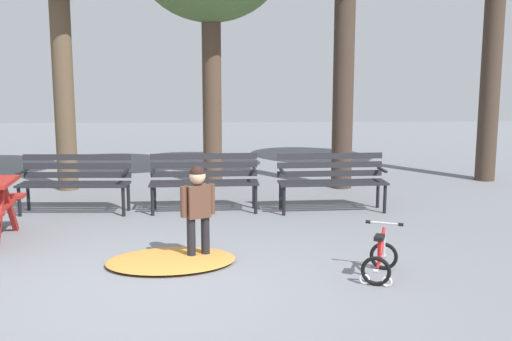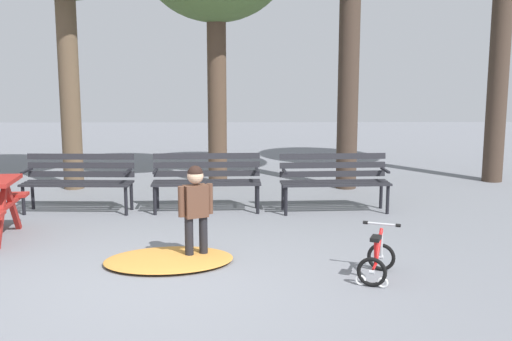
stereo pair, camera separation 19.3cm
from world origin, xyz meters
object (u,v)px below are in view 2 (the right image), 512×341
(park_bench_right, at_px, (334,177))
(kids_bicycle, at_px, (377,260))
(park_bench_far_left, at_px, (79,178))
(child_standing, at_px, (196,205))
(park_bench_left, at_px, (207,177))

(park_bench_right, height_order, kids_bicycle, park_bench_right)
(park_bench_far_left, height_order, child_standing, child_standing)
(park_bench_right, distance_m, kids_bicycle, 3.03)
(park_bench_left, relative_size, park_bench_right, 1.00)
(park_bench_left, distance_m, kids_bicycle, 3.63)
(park_bench_far_left, distance_m, park_bench_left, 1.89)
(child_standing, bearing_deg, park_bench_far_left, 129.09)
(park_bench_right, relative_size, child_standing, 1.52)
(park_bench_left, bearing_deg, park_bench_far_left, -179.19)
(child_standing, bearing_deg, park_bench_left, 90.84)
(child_standing, bearing_deg, kids_bicycle, -19.34)
(child_standing, xyz_separation_m, kids_bicycle, (1.89, -0.66, -0.43))
(park_bench_right, bearing_deg, park_bench_left, 178.45)
(park_bench_left, xyz_separation_m, park_bench_right, (1.90, -0.05, 0.00))
(child_standing, height_order, kids_bicycle, child_standing)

